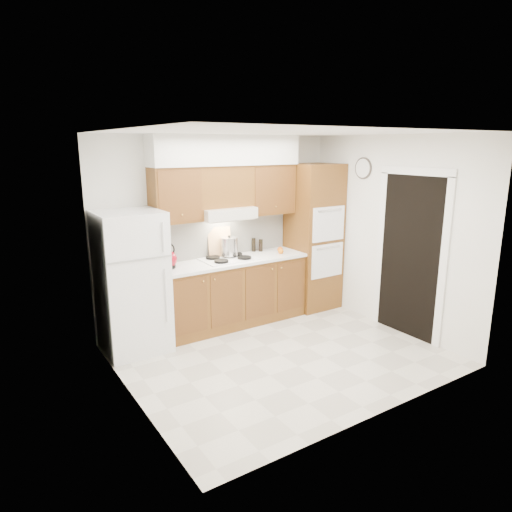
{
  "coord_description": "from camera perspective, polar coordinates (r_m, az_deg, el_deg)",
  "views": [
    {
      "loc": [
        -3.01,
        -4.07,
        2.47
      ],
      "look_at": [
        -0.07,
        0.45,
        1.15
      ],
      "focal_mm": 32.0,
      "sensor_mm": 36.0,
      "label": 1
    }
  ],
  "objects": [
    {
      "name": "upper_cab_over_hood",
      "position": [
        6.2,
        -4.14,
        8.67
      ],
      "size": [
        0.75,
        0.33,
        0.55
      ],
      "primitive_type": "cube",
      "color": "brown",
      "rests_on": "range_hood"
    },
    {
      "name": "upper_cab_left",
      "position": [
        5.91,
        -10.04,
        7.52
      ],
      "size": [
        0.63,
        0.33,
        0.7
      ],
      "primitive_type": "cube",
      "color": "brown",
      "rests_on": "wall_back"
    },
    {
      "name": "fridge",
      "position": [
        5.69,
        -15.25,
        -3.19
      ],
      "size": [
        0.75,
        0.72,
        1.72
      ],
      "primitive_type": "cube",
      "color": "white",
      "rests_on": "floor"
    },
    {
      "name": "cooktop",
      "position": [
        6.26,
        -3.43,
        -0.38
      ],
      "size": [
        0.74,
        0.5,
        0.01
      ],
      "primitive_type": "cube",
      "color": "white",
      "rests_on": "countertop"
    },
    {
      "name": "orange_near",
      "position": [
        6.67,
        3.03,
        0.82
      ],
      "size": [
        0.1,
        0.1,
        0.08
      ],
      "primitive_type": "sphere",
      "rotation": [
        0.0,
        0.0,
        -0.28
      ],
      "color": "#EB4C0C",
      "rests_on": "countertop"
    },
    {
      "name": "oven_cabinet",
      "position": [
        7.02,
        7.16,
        2.37
      ],
      "size": [
        0.7,
        0.65,
        2.2
      ],
      "primitive_type": "cube",
      "color": "brown",
      "rests_on": "floor"
    },
    {
      "name": "countertop",
      "position": [
        6.27,
        -2.94,
        -0.58
      ],
      "size": [
        2.13,
        0.62,
        0.04
      ],
      "primitive_type": "cube",
      "color": "white",
      "rests_on": "base_cabinets"
    },
    {
      "name": "floor",
      "position": [
        5.63,
        3.18,
        -12.27
      ],
      "size": [
        3.6,
        3.6,
        0.0
      ],
      "primitive_type": "plane",
      "color": "beige",
      "rests_on": "ground"
    },
    {
      "name": "doorway",
      "position": [
        6.24,
        18.66,
        -0.15
      ],
      "size": [
        0.02,
        0.9,
        2.1
      ],
      "primitive_type": "cube",
      "color": "black",
      "rests_on": "floor"
    },
    {
      "name": "kettle",
      "position": [
        5.87,
        -10.9,
        -0.41
      ],
      "size": [
        0.27,
        0.27,
        0.22
      ],
      "primitive_type": "sphere",
      "rotation": [
        0.0,
        0.0,
        0.27
      ],
      "color": "maroon",
      "rests_on": "countertop"
    },
    {
      "name": "base_cabinets",
      "position": [
        6.41,
        -2.94,
        -4.64
      ],
      "size": [
        2.11,
        0.6,
        0.9
      ],
      "primitive_type": "cube",
      "color": "brown",
      "rests_on": "floor"
    },
    {
      "name": "range_hood",
      "position": [
        6.19,
        -3.81,
        5.4
      ],
      "size": [
        0.75,
        0.45,
        0.15
      ],
      "primitive_type": "cube",
      "color": "silver",
      "rests_on": "wall_back"
    },
    {
      "name": "wall_clock",
      "position": [
        6.67,
        13.26,
        10.64
      ],
      "size": [
        0.02,
        0.3,
        0.3
      ],
      "primitive_type": "cylinder",
      "rotation": [
        0.0,
        1.57,
        0.0
      ],
      "color": "#3F3833",
      "rests_on": "wall_right"
    },
    {
      "name": "upper_cab_right",
      "position": [
        6.6,
        1.56,
        8.35
      ],
      "size": [
        0.73,
        0.33,
        0.7
      ],
      "primitive_type": "cube",
      "color": "brown",
      "rests_on": "wall_back"
    },
    {
      "name": "ceiling",
      "position": [
        5.07,
        3.58,
        15.2
      ],
      "size": [
        3.6,
        3.6,
        0.0
      ],
      "primitive_type": "plane",
      "color": "white",
      "rests_on": "wall_back"
    },
    {
      "name": "condiment_b",
      "position": [
        6.71,
        0.61,
        1.34
      ],
      "size": [
        0.07,
        0.07,
        0.18
      ],
      "primitive_type": "cylinder",
      "rotation": [
        0.0,
        0.0,
        0.41
      ],
      "color": "black",
      "rests_on": "countertop"
    },
    {
      "name": "condiment_c",
      "position": [
        6.71,
        0.57,
        1.18
      ],
      "size": [
        0.06,
        0.06,
        0.14
      ],
      "primitive_type": "cylinder",
      "rotation": [
        0.0,
        0.0,
        -0.29
      ],
      "color": "black",
      "rests_on": "countertop"
    },
    {
      "name": "cutting_board",
      "position": [
        6.38,
        -4.57,
        1.68
      ],
      "size": [
        0.34,
        0.17,
        0.43
      ],
      "primitive_type": "cube",
      "rotation": [
        -0.21,
        0.0,
        -0.2
      ],
      "color": "tan",
      "rests_on": "countertop"
    },
    {
      "name": "soffit",
      "position": [
        6.19,
        -3.73,
        13.07
      ],
      "size": [
        2.13,
        0.36,
        0.4
      ],
      "primitive_type": "cube",
      "color": "silver",
      "rests_on": "wall_back"
    },
    {
      "name": "condiment_a",
      "position": [
        6.7,
        -0.3,
        1.41
      ],
      "size": [
        0.06,
        0.06,
        0.2
      ],
      "primitive_type": "cylinder",
      "rotation": [
        0.0,
        0.0,
        0.14
      ],
      "color": "black",
      "rests_on": "countertop"
    },
    {
      "name": "backsplash",
      "position": [
        6.45,
        -4.29,
        2.54
      ],
      "size": [
        2.11,
        0.03,
        0.56
      ],
      "primitive_type": "cube",
      "color": "white",
      "rests_on": "countertop"
    },
    {
      "name": "stock_pot",
      "position": [
        6.34,
        -3.36,
        1.18
      ],
      "size": [
        0.25,
        0.25,
        0.25
      ],
      "primitive_type": "cylinder",
      "rotation": [
        0.0,
        0.0,
        0.07
      ],
      "color": "#BCBCC1",
      "rests_on": "cooktop"
    },
    {
      "name": "wall_left",
      "position": [
        4.41,
        -15.87,
        -2.17
      ],
      "size": [
        0.02,
        3.0,
        2.6
      ],
      "primitive_type": "cube",
      "color": "white",
      "rests_on": "floor"
    },
    {
      "name": "wall_back",
      "position": [
        6.44,
        -4.56,
        3.24
      ],
      "size": [
        3.6,
        0.02,
        2.6
      ],
      "primitive_type": "cube",
      "color": "white",
      "rests_on": "floor"
    },
    {
      "name": "orange_far",
      "position": [
        6.56,
        3.11,
        0.6
      ],
      "size": [
        0.09,
        0.09,
        0.08
      ],
      "primitive_type": "sphere",
      "rotation": [
        0.0,
        0.0,
        -0.19
      ],
      "color": "orange",
      "rests_on": "countertop"
    },
    {
      "name": "wall_right",
      "position": [
        6.41,
        16.47,
        2.66
      ],
      "size": [
        0.02,
        3.0,
        2.6
      ],
      "primitive_type": "cube",
      "color": "white",
      "rests_on": "floor"
    }
  ]
}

